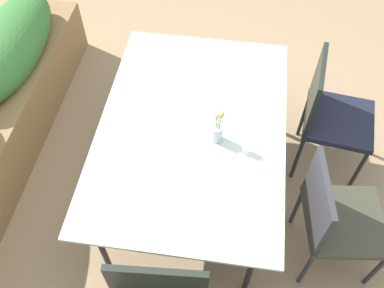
% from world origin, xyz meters
% --- Properties ---
extents(ground_plane, '(12.00, 12.00, 0.00)m').
position_xyz_m(ground_plane, '(0.00, 0.00, 0.00)').
color(ground_plane, '#9E7F5B').
extents(dining_table, '(1.64, 1.13, 0.70)m').
position_xyz_m(dining_table, '(-0.03, 0.05, 0.67)').
color(dining_table, '#B2C6C1').
rests_on(dining_table, ground).
extents(chair_near_right, '(0.51, 0.51, 0.93)m').
position_xyz_m(chair_near_right, '(0.35, -0.83, 0.54)').
color(chair_near_right, '#1C1D2D').
rests_on(chair_near_right, ground).
extents(chair_near_left, '(0.51, 0.51, 0.88)m').
position_xyz_m(chair_near_left, '(-0.41, -0.83, 0.50)').
color(chair_near_left, '#3A3A2B').
rests_on(chair_near_left, ground).
extents(flower_vase, '(0.07, 0.07, 0.24)m').
position_xyz_m(flower_vase, '(-0.10, -0.11, 0.80)').
color(flower_vase, silver).
rests_on(flower_vase, dining_table).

